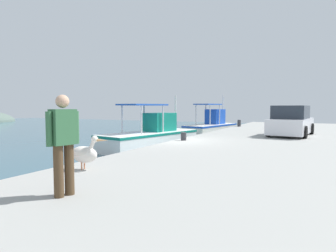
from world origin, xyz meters
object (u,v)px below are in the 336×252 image
(fishing_boat_second, at_px, (151,136))
(fisherman_standing, at_px, (63,141))
(parked_car, at_px, (291,122))
(mooring_bollard_nearest, at_px, (184,136))
(mooring_bollard_second, at_px, (239,123))
(fishing_boat_third, at_px, (212,126))
(pelican, at_px, (85,153))

(fishing_boat_second, bearing_deg, fisherman_standing, -156.89)
(parked_car, distance_m, mooring_bollard_nearest, 6.20)
(mooring_bollard_second, bearing_deg, fishing_boat_second, 160.55)
(fisherman_standing, bearing_deg, fishing_boat_third, 11.65)
(mooring_bollard_second, bearing_deg, parked_car, -144.73)
(fisherman_standing, bearing_deg, fishing_boat_second, 23.11)
(mooring_bollard_second, bearing_deg, pelican, -178.69)
(fishing_boat_third, distance_m, mooring_bollard_nearest, 11.59)
(mooring_bollard_nearest, bearing_deg, parked_car, -41.43)
(fishing_boat_second, relative_size, mooring_bollard_nearest, 18.21)
(mooring_bollard_second, bearing_deg, mooring_bollard_nearest, 180.00)
(parked_car, bearing_deg, mooring_bollard_nearest, 138.57)
(fishing_boat_third, height_order, mooring_bollard_second, fishing_boat_third)
(fishing_boat_third, xyz_separation_m, fisherman_standing, (-19.71, -4.06, 1.04))
(fisherman_standing, distance_m, mooring_bollard_second, 18.89)
(fishing_boat_third, bearing_deg, mooring_bollard_second, -109.62)
(fishing_boat_second, bearing_deg, fishing_boat_third, -2.65)
(fishing_boat_second, bearing_deg, parked_car, -70.30)
(pelican, distance_m, parked_car, 11.90)
(fishing_boat_second, height_order, mooring_bollard_nearest, fishing_boat_second)
(parked_car, bearing_deg, fishing_boat_third, 44.65)
(fishing_boat_second, distance_m, mooring_bollard_nearest, 3.63)
(fishing_boat_third, height_order, pelican, fishing_boat_third)
(fishing_boat_second, height_order, pelican, fishing_boat_second)
(mooring_bollard_nearest, xyz_separation_m, mooring_bollard_second, (10.42, 0.00, 0.07))
(fishing_boat_second, relative_size, fisherman_standing, 3.89)
(fishing_boat_second, relative_size, pelican, 6.82)
(fishing_boat_second, xyz_separation_m, fishing_boat_third, (9.19, -0.43, 0.02))
(pelican, bearing_deg, mooring_bollard_second, 1.31)
(fishing_boat_second, xyz_separation_m, pelican, (-8.79, -3.32, 0.53))
(parked_car, height_order, mooring_bollard_second, parked_car)
(parked_car, bearing_deg, fishing_boat_second, 109.70)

